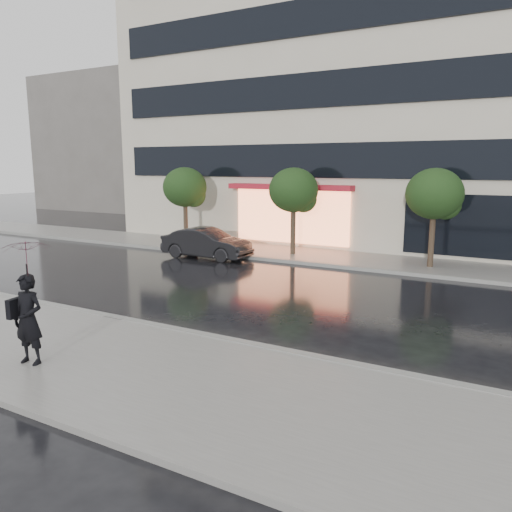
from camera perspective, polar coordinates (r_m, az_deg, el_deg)
The scene contains 12 objects.
ground at distance 12.80m, azimuth -2.55°, elevation -8.31°, with size 120.00×120.00×0.00m, color black.
sidewalk_near at distance 10.33m, azimuth -12.27°, elevation -12.87°, with size 60.00×4.50×0.12m, color slate.
sidewalk_far at distance 21.90m, azimuth 11.63°, elevation -0.47°, with size 60.00×3.50×0.12m, color slate.
curb_near at distance 11.98m, azimuth -5.08°, elevation -9.31°, with size 60.00×0.25×0.14m, color gray.
curb_far at distance 20.27m, azimuth 10.13°, elevation -1.26°, with size 60.00×0.25×0.14m, color gray.
office_building at distance 29.41m, azimuth 17.13°, elevation 19.53°, with size 30.00×12.76×18.00m.
bg_building_left at distance 50.04m, azimuth -14.71°, elevation 12.22°, with size 14.00×10.00×12.00m, color #59544F.
tree_far_west at distance 25.49m, azimuth -7.98°, elevation 7.63°, with size 2.20×2.20×3.99m.
tree_mid_west at distance 22.41m, azimuth 4.48°, elevation 7.33°, with size 2.20×2.20×3.99m.
tree_mid_east at distance 20.65m, azimuth 19.90°, elevation 6.49°, with size 2.20×2.20×3.99m.
parked_car at distance 22.27m, azimuth -5.67°, elevation 1.47°, with size 1.42×4.08×1.34m, color black.
pedestrian_with_umbrella at distance 10.88m, azimuth -24.72°, elevation -3.15°, with size 1.08×1.10×2.53m.
Camera 1 is at (6.37, -10.31, 4.10)m, focal length 35.00 mm.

